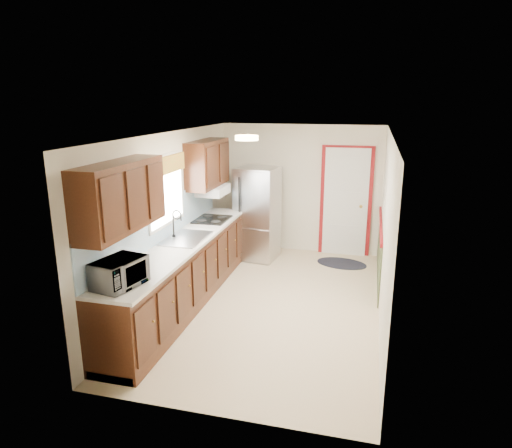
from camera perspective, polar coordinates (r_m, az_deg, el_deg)
The scene contains 8 objects.
room_shell at distance 6.26m, azimuth 2.03°, elevation 0.15°, with size 3.20×5.20×2.52m.
kitchen_run at distance 6.47m, azimuth -9.33°, elevation -3.13°, with size 0.63×4.00×2.20m.
back_wall_trim at distance 8.35m, azimuth 11.98°, elevation 1.50°, with size 1.12×2.30×2.08m.
ceiling_fixture at distance 5.94m, azimuth -1.17°, elevation 10.72°, with size 0.30×0.30×0.06m, color #FFD88C.
microwave at distance 4.97m, azimuth -16.74°, elevation -5.53°, with size 0.54×0.30×0.37m, color white.
refrigerator at distance 8.25m, azimuth 0.17°, elevation 1.32°, with size 0.78×0.75×1.68m.
rug at distance 8.31m, azimuth 10.65°, elevation -4.86°, with size 0.89×0.57×0.01m, color black.
cooktop at distance 7.44m, azimuth -5.53°, elevation 0.58°, with size 0.51×0.62×0.02m, color black.
Camera 1 is at (1.28, -5.90, 2.84)m, focal length 32.00 mm.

